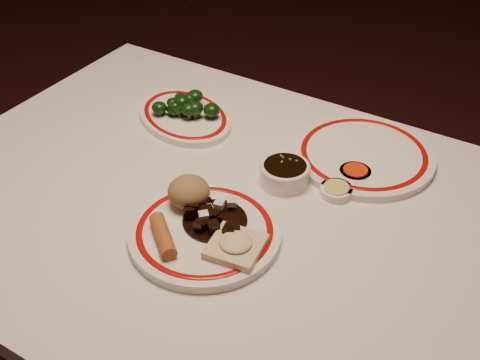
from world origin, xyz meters
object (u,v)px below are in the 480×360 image
(fried_wonton, at_px, (236,245))
(broccoli_plate, at_px, (185,116))
(dining_table, at_px, (217,234))
(stirfry_heap, at_px, (210,217))
(broccoli_pile, at_px, (186,105))
(soy_bowl, at_px, (285,174))
(spring_roll, at_px, (163,236))
(rice_mound, at_px, (189,192))
(main_plate, at_px, (205,233))

(fried_wonton, xyz_separation_m, broccoli_plate, (-0.33, 0.32, -0.02))
(dining_table, bearing_deg, broccoli_plate, 137.20)
(stirfry_heap, distance_m, broccoli_pile, 0.38)
(dining_table, xyz_separation_m, broccoli_plate, (-0.22, 0.20, 0.10))
(broccoli_pile, relative_size, soy_bowl, 1.48)
(spring_roll, distance_m, broccoli_pile, 0.43)
(fried_wonton, bearing_deg, broccoli_plate, 136.56)
(fried_wonton, xyz_separation_m, soy_bowl, (-0.03, 0.23, -0.01))
(rice_mound, bearing_deg, dining_table, 66.35)
(soy_bowl, bearing_deg, stirfry_heap, -103.89)
(fried_wonton, height_order, soy_bowl, same)
(fried_wonton, xyz_separation_m, broccoli_pile, (-0.33, 0.32, 0.01))
(spring_roll, distance_m, fried_wonton, 0.13)
(main_plate, distance_m, fried_wonton, 0.08)
(fried_wonton, xyz_separation_m, stirfry_heap, (-0.08, 0.04, 0.00))
(dining_table, relative_size, rice_mound, 15.23)
(dining_table, relative_size, soy_bowl, 12.21)
(main_plate, xyz_separation_m, soy_bowl, (0.05, 0.22, 0.01))
(main_plate, distance_m, stirfry_heap, 0.03)
(soy_bowl, bearing_deg, spring_roll, -107.76)
(dining_table, distance_m, main_plate, 0.15)
(dining_table, relative_size, broccoli_plate, 3.84)
(dining_table, distance_m, broccoli_plate, 0.32)
(spring_roll, relative_size, stirfry_heap, 0.84)
(fried_wonton, relative_size, broccoli_pile, 0.69)
(spring_roll, relative_size, broccoli_pile, 0.68)
(broccoli_plate, bearing_deg, broccoli_pile, 24.87)
(spring_roll, xyz_separation_m, soy_bowl, (0.09, 0.28, -0.01))
(main_plate, height_order, spring_roll, spring_roll)
(rice_mound, height_order, stirfry_heap, rice_mound)
(spring_roll, relative_size, soy_bowl, 1.01)
(broccoli_plate, bearing_deg, rice_mound, -52.74)
(rice_mound, relative_size, broccoli_plate, 0.25)
(rice_mound, height_order, spring_roll, rice_mound)
(dining_table, bearing_deg, fried_wonton, -44.63)
(spring_roll, distance_m, stirfry_heap, 0.09)
(stirfry_heap, xyz_separation_m, soy_bowl, (0.05, 0.19, -0.01))
(broccoli_pile, bearing_deg, fried_wonton, -43.89)
(spring_roll, distance_m, broccoli_plate, 0.43)
(main_plate, height_order, rice_mound, rice_mound)
(spring_roll, height_order, fried_wonton, spring_roll)
(spring_roll, xyz_separation_m, fried_wonton, (0.12, 0.05, -0.00))
(stirfry_heap, relative_size, broccoli_plate, 0.38)
(rice_mound, xyz_separation_m, broccoli_pile, (-0.19, 0.26, -0.01))
(fried_wonton, distance_m, soy_bowl, 0.23)
(spring_roll, height_order, broccoli_plate, spring_roll)
(dining_table, relative_size, fried_wonton, 12.03)
(rice_mound, height_order, broccoli_pile, rice_mound)
(stirfry_heap, bearing_deg, broccoli_pile, 132.14)
(rice_mound, distance_m, broccoli_plate, 0.33)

